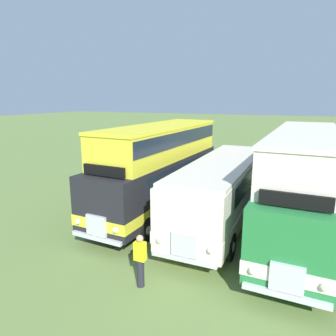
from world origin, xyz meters
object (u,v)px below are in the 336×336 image
(bus_second_in_row, at_px, (223,186))
(marshal_person, at_px, (140,260))
(bus_first_in_row, at_px, (160,165))
(bus_third_in_row, at_px, (302,179))

(bus_second_in_row, bearing_deg, marshal_person, -99.34)
(bus_first_in_row, bearing_deg, bus_third_in_row, -0.61)
(bus_first_in_row, height_order, bus_second_in_row, bus_first_in_row)
(bus_first_in_row, relative_size, bus_third_in_row, 0.88)
(bus_second_in_row, height_order, bus_third_in_row, bus_third_in_row)
(bus_first_in_row, relative_size, marshal_person, 5.84)
(bus_first_in_row, bearing_deg, bus_second_in_row, -1.37)
(bus_third_in_row, bearing_deg, bus_second_in_row, -179.85)
(bus_first_in_row, bearing_deg, marshal_person, -69.89)
(bus_first_in_row, xyz_separation_m, marshal_person, (2.31, -6.31, -1.58))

